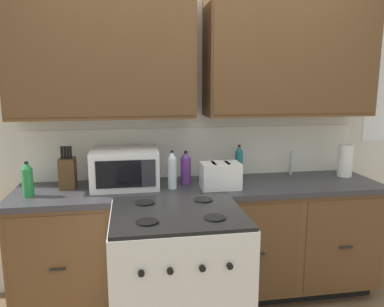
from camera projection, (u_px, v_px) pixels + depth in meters
The scene contains 12 objects.
wall_unit at pixel (199, 89), 2.86m from camera, with size 3.89×0.40×2.36m.
counter_run at pixel (203, 240), 2.88m from camera, with size 2.72×0.64×0.90m.
stove_range at pixel (178, 286), 2.22m from camera, with size 0.76×0.68×0.95m.
microwave at pixel (125, 168), 2.73m from camera, with size 0.48×0.37×0.28m.
toaster at pixel (220, 176), 2.70m from camera, with size 0.28×0.18×0.19m.
knife_block at pixel (68, 173), 2.70m from camera, with size 0.11×0.14×0.31m.
sink_faucet at pixel (291, 163), 3.11m from camera, with size 0.02×0.02×0.20m, color #B2B5BA.
paper_towel_roll at pixel (345, 161), 3.04m from camera, with size 0.12×0.12×0.26m, color white.
bottle_green at pixel (28, 180), 2.50m from camera, with size 0.07×0.07×0.24m.
bottle_clear at pixel (172, 170), 2.69m from camera, with size 0.06×0.06×0.28m.
bottle_teal at pixel (239, 162), 2.98m from camera, with size 0.06×0.06×0.27m.
bottle_violet at pixel (186, 168), 2.81m from camera, with size 0.08×0.08×0.25m.
Camera 1 is at (-0.52, -2.35, 1.66)m, focal length 35.05 mm.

